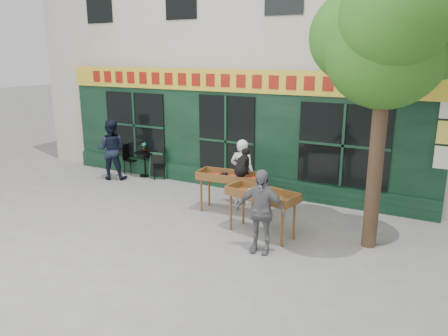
{
  "coord_description": "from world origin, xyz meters",
  "views": [
    {
      "loc": [
        5.61,
        -8.09,
        3.69
      ],
      "look_at": [
        0.92,
        0.5,
        1.12
      ],
      "focal_mm": 35.0,
      "sensor_mm": 36.0,
      "label": 1
    }
  ],
  "objects": [
    {
      "name": "building",
      "position": [
        0.0,
        5.97,
        4.97
      ],
      "size": [
        14.0,
        7.26,
        10.0
      ],
      "color": "beige",
      "rests_on": "ground"
    },
    {
      "name": "potted_plant",
      "position": [
        -2.79,
        2.2,
        0.92
      ],
      "size": [
        0.18,
        0.13,
        0.31
      ],
      "primitive_type": "imported",
      "rotation": [
        0.0,
        0.0,
        0.1
      ],
      "color": "gray",
      "rests_on": "bistro_table"
    },
    {
      "name": "woman",
      "position": [
        1.0,
        1.3,
        0.84
      ],
      "size": [
        0.64,
        0.45,
        1.67
      ],
      "primitive_type": "imported",
      "rotation": [
        0.0,
        0.0,
        3.23
      ],
      "color": "silver",
      "rests_on": "ground"
    },
    {
      "name": "bistro_chair_right",
      "position": [
        -2.17,
        2.25,
        0.56
      ],
      "size": [
        0.51,
        0.51,
        0.95
      ],
      "rotation": [
        0.0,
        0.0,
        -0.95
      ],
      "color": "black",
      "rests_on": "ground"
    },
    {
      "name": "chalkboard",
      "position": [
        -2.29,
        2.19,
        0.4
      ],
      "size": [
        0.59,
        0.32,
        0.79
      ],
      "rotation": [
        0.0,
        0.0,
        0.25
      ],
      "color": "black",
      "rests_on": "ground"
    },
    {
      "name": "book_cart_center",
      "position": [
        1.0,
        0.65,
        0.82
      ],
      "size": [
        1.55,
        0.75,
        0.99
      ],
      "rotation": [
        0.0,
        0.0,
        0.09
      ],
      "color": "brown",
      "rests_on": "ground"
    },
    {
      "name": "street_tree",
      "position": [
        4.34,
        0.36,
        4.11
      ],
      "size": [
        3.05,
        2.9,
        5.6
      ],
      "color": "#382619",
      "rests_on": "ground"
    },
    {
      "name": "bistro_table",
      "position": [
        -2.79,
        2.2,
        0.54
      ],
      "size": [
        0.6,
        0.6,
        0.76
      ],
      "color": "black",
      "rests_on": "ground"
    },
    {
      "name": "bistro_chair_left",
      "position": [
        -3.43,
        2.21,
        0.56
      ],
      "size": [
        0.42,
        0.41,
        0.95
      ],
      "rotation": [
        0.0,
        0.0,
        1.41
      ],
      "color": "black",
      "rests_on": "ground"
    },
    {
      "name": "man_left",
      "position": [
        -3.49,
        1.52,
        0.9
      ],
      "size": [
        1.09,
        1.0,
        1.81
      ],
      "primitive_type": "imported",
      "rotation": [
        0.0,
        0.0,
        3.59
      ],
      "color": "black",
      "rests_on": "ground"
    },
    {
      "name": "book_cart_right",
      "position": [
        2.21,
        -0.22,
        0.82
      ],
      "size": [
        1.59,
        0.91,
        0.99
      ],
      "rotation": [
        0.0,
        0.0,
        -0.2
      ],
      "color": "brown",
      "rests_on": "ground"
    },
    {
      "name": "dog",
      "position": [
        1.35,
        0.6,
        1.29
      ],
      "size": [
        0.39,
        0.63,
        0.6
      ],
      "primitive_type": null,
      "rotation": [
        0.0,
        0.0,
        0.09
      ],
      "color": "black",
      "rests_on": "book_cart_center"
    },
    {
      "name": "ground",
      "position": [
        0.0,
        0.0,
        0.0
      ],
      "size": [
        80.0,
        80.0,
        0.0
      ],
      "primitive_type": "plane",
      "color": "slate",
      "rests_on": "ground"
    },
    {
      "name": "man_right",
      "position": [
        2.51,
        -0.97,
        0.82
      ],
      "size": [
        1.01,
        0.53,
        1.63
      ],
      "primitive_type": "imported",
      "rotation": [
        0.0,
        0.0,
        0.15
      ],
      "color": "slate",
      "rests_on": "ground"
    }
  ]
}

